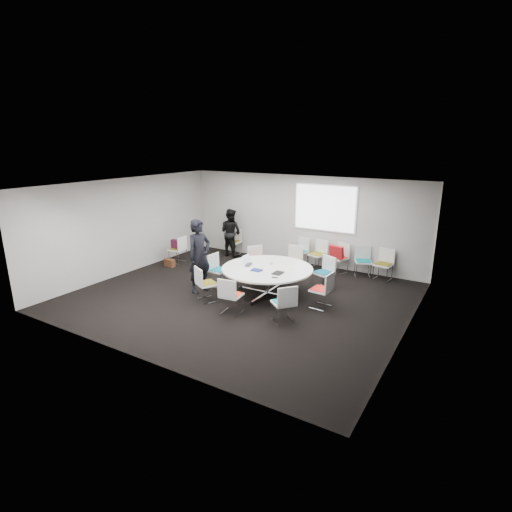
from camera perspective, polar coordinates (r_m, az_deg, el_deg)
The scene contains 31 objects.
room_shell at distance 9.76m, azimuth -1.74°, elevation 1.79°, with size 8.08×7.08×2.88m.
conference_table at distance 10.15m, azimuth 1.60°, elevation -2.66°, with size 2.31×2.31×0.73m.
projection_screen at distance 12.39m, azimuth 9.79°, elevation 6.76°, with size 1.90×0.03×1.35m, color white.
chair_ring_a at distance 9.60m, azimuth 9.29°, elevation -5.74°, with size 0.48×0.49×0.88m.
chair_ring_b at distance 10.79m, azimuth 9.60°, elevation -3.27°, with size 0.59×0.59×0.88m.
chair_ring_c at distance 11.71m, azimuth 5.29°, elevation -1.55°, with size 0.49×0.48×0.88m.
chair_ring_d at distance 11.62m, azimuth 0.16°, elevation -1.61°, with size 0.64×0.64×0.88m.
chair_ring_e at distance 10.90m, azimuth -5.31°, elevation -2.90°, with size 0.48×0.49×0.88m.
chair_ring_f at distance 9.94m, azimuth -7.08°, elevation -4.88°, with size 0.62×0.61×0.88m.
chair_ring_g at distance 9.17m, azimuth -3.56°, elevation -6.62°, with size 0.51×0.50×0.88m.
chair_ring_h at distance 8.76m, azimuth 3.98°, elevation -7.76°, with size 0.64×0.64×0.88m.
chair_back_a at distance 12.71m, azimuth 6.18°, elevation -0.15°, with size 0.58×0.58×0.88m.
chair_back_b at distance 12.49m, azimuth 8.78°, elevation -0.55°, with size 0.56×0.55×0.88m.
chair_back_c at distance 12.23m, azimuth 11.72°, elevation -1.05°, with size 0.60×0.59×0.88m.
chair_back_d at distance 12.05m, azimuth 15.00°, elevation -1.53°, with size 0.60×0.60×0.88m.
chair_back_e at distance 11.92m, azimuth 17.69°, elevation -1.95°, with size 0.52×0.50×0.88m.
chair_spare_left at distance 13.17m, azimuth -11.07°, elevation 0.22°, with size 0.48×0.49×0.88m.
chair_person_back at distance 13.91m, azimuth -3.22°, elevation 1.35°, with size 0.50×0.49×0.88m.
person_main at distance 10.38m, azimuth -8.09°, elevation -0.01°, with size 0.70×0.46×1.92m, color black.
person_back at distance 13.65m, azimuth -3.64°, elevation 3.38°, with size 0.79×0.62×1.63m, color black.
laptop at distance 10.29m, azimuth -0.82°, elevation -1.26°, with size 0.33×0.21×0.03m, color #333338.
laptop_lid at distance 10.35m, azimuth -1.50°, elevation -0.47°, with size 0.30×0.02×0.22m, color silver.
notebook_black at distance 9.67m, azimuth 3.17°, elevation -2.44°, with size 0.22×0.30×0.02m, color black.
tablet_folio at distance 9.86m, azimuth 0.10°, elevation -2.03°, with size 0.26×0.20×0.03m, color navy.
papers_right at distance 10.10m, azimuth 4.87°, elevation -1.72°, with size 0.30×0.21×0.00m, color silver.
papers_front at distance 9.78m, azimuth 4.52°, elevation -2.30°, with size 0.30×0.21×0.00m, color silver.
cup at distance 10.34m, azimuth 2.21°, elevation -0.99°, with size 0.08×0.08×0.09m, color white.
phone at distance 9.38m, azimuth 2.69°, elevation -3.07°, with size 0.14×0.07×0.01m, color black.
maroon_bag at distance 13.09m, azimuth -11.21°, elevation 1.68°, with size 0.40×0.14×0.28m, color #4A132E.
brown_bag at distance 12.86m, azimuth -12.24°, elevation -0.96°, with size 0.36×0.16×0.24m, color #4C2B18.
red_jacket at distance 11.91m, azimuth 11.44°, elevation 0.63°, with size 0.44×0.10×0.35m, color #AA1519.
Camera 1 is at (5.23, -7.94, 3.81)m, focal length 28.00 mm.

